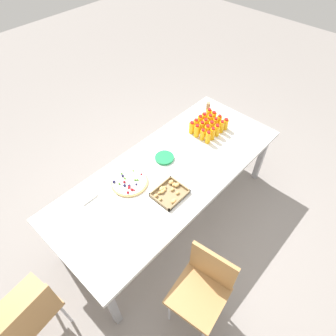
% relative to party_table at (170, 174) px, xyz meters
% --- Properties ---
extents(ground_plane, '(12.00, 12.00, 0.00)m').
position_rel_party_table_xyz_m(ground_plane, '(0.00, 0.00, -0.67)').
color(ground_plane, gray).
extents(party_table, '(2.40, 0.99, 0.72)m').
position_rel_party_table_xyz_m(party_table, '(0.00, 0.00, 0.00)').
color(party_table, silver).
rests_on(party_table, ground_plane).
extents(chair_far_right, '(0.45, 0.45, 0.83)m').
position_rel_party_table_xyz_m(chair_far_right, '(0.56, 0.87, -0.17)').
color(chair_far_right, '#B7844C').
rests_on(chair_far_right, ground_plane).
extents(chair_end, '(0.45, 0.45, 0.83)m').
position_rel_party_table_xyz_m(chair_end, '(1.58, 0.06, -0.17)').
color(chair_end, '#B7844C').
rests_on(chair_end, ground_plane).
extents(juice_bottle_0, '(0.06, 0.06, 0.14)m').
position_rel_party_table_xyz_m(juice_bottle_0, '(-0.85, -0.20, 0.12)').
color(juice_bottle_0, '#F9AE14').
rests_on(juice_bottle_0, party_table).
extents(juice_bottle_1, '(0.06, 0.06, 0.13)m').
position_rel_party_table_xyz_m(juice_bottle_1, '(-0.77, -0.21, 0.11)').
color(juice_bottle_1, '#FAAB14').
rests_on(juice_bottle_1, party_table).
extents(juice_bottle_2, '(0.06, 0.06, 0.14)m').
position_rel_party_table_xyz_m(juice_bottle_2, '(-0.71, -0.21, 0.12)').
color(juice_bottle_2, '#FAAE14').
rests_on(juice_bottle_2, party_table).
extents(juice_bottle_3, '(0.06, 0.06, 0.13)m').
position_rel_party_table_xyz_m(juice_bottle_3, '(-0.63, -0.20, 0.12)').
color(juice_bottle_3, '#FAAE14').
rests_on(juice_bottle_3, party_table).
extents(juice_bottle_4, '(0.06, 0.06, 0.14)m').
position_rel_party_table_xyz_m(juice_bottle_4, '(-0.56, -0.20, 0.12)').
color(juice_bottle_4, '#F9AD14').
rests_on(juice_bottle_4, party_table).
extents(juice_bottle_5, '(0.06, 0.06, 0.15)m').
position_rel_party_table_xyz_m(juice_bottle_5, '(-0.85, -0.13, 0.12)').
color(juice_bottle_5, '#F9AF14').
rests_on(juice_bottle_5, party_table).
extents(juice_bottle_6, '(0.06, 0.06, 0.15)m').
position_rel_party_table_xyz_m(juice_bottle_6, '(-0.78, -0.13, 0.12)').
color(juice_bottle_6, '#FAAB14').
rests_on(juice_bottle_6, party_table).
extents(juice_bottle_7, '(0.06, 0.06, 0.14)m').
position_rel_party_table_xyz_m(juice_bottle_7, '(-0.70, -0.13, 0.12)').
color(juice_bottle_7, '#FAAD14').
rests_on(juice_bottle_7, party_table).
extents(juice_bottle_8, '(0.06, 0.06, 0.14)m').
position_rel_party_table_xyz_m(juice_bottle_8, '(-0.63, -0.12, 0.12)').
color(juice_bottle_8, '#FAAD14').
rests_on(juice_bottle_8, party_table).
extents(juice_bottle_9, '(0.06, 0.06, 0.15)m').
position_rel_party_table_xyz_m(juice_bottle_9, '(-0.55, -0.13, 0.12)').
color(juice_bottle_9, '#FAAD14').
rests_on(juice_bottle_9, party_table).
extents(juice_bottle_10, '(0.05, 0.05, 0.14)m').
position_rel_party_table_xyz_m(juice_bottle_10, '(-0.85, -0.06, 0.12)').
color(juice_bottle_10, '#FAAE14').
rests_on(juice_bottle_10, party_table).
extents(juice_bottle_11, '(0.05, 0.05, 0.14)m').
position_rel_party_table_xyz_m(juice_bottle_11, '(-0.78, -0.06, 0.12)').
color(juice_bottle_11, '#FAAD14').
rests_on(juice_bottle_11, party_table).
extents(juice_bottle_12, '(0.06, 0.06, 0.15)m').
position_rel_party_table_xyz_m(juice_bottle_12, '(-0.70, -0.05, 0.12)').
color(juice_bottle_12, '#FAAB14').
rests_on(juice_bottle_12, party_table).
extents(juice_bottle_13, '(0.06, 0.06, 0.14)m').
position_rel_party_table_xyz_m(juice_bottle_13, '(-0.63, -0.05, 0.12)').
color(juice_bottle_13, '#F9AF14').
rests_on(juice_bottle_13, party_table).
extents(juice_bottle_14, '(0.05, 0.05, 0.13)m').
position_rel_party_table_xyz_m(juice_bottle_14, '(-0.55, -0.05, 0.11)').
color(juice_bottle_14, '#F9AD14').
rests_on(juice_bottle_14, party_table).
extents(juice_bottle_15, '(0.06, 0.06, 0.13)m').
position_rel_party_table_xyz_m(juice_bottle_15, '(-0.85, 0.02, 0.12)').
color(juice_bottle_15, '#F9AC14').
rests_on(juice_bottle_15, party_table).
extents(juice_bottle_16, '(0.05, 0.05, 0.15)m').
position_rel_party_table_xyz_m(juice_bottle_16, '(-0.78, 0.02, 0.12)').
color(juice_bottle_16, '#F9AB14').
rests_on(juice_bottle_16, party_table).
extents(juice_bottle_17, '(0.06, 0.06, 0.14)m').
position_rel_party_table_xyz_m(juice_bottle_17, '(-0.70, 0.02, 0.12)').
color(juice_bottle_17, '#F9AE14').
rests_on(juice_bottle_17, party_table).
extents(juice_bottle_18, '(0.05, 0.05, 0.15)m').
position_rel_party_table_xyz_m(juice_bottle_18, '(-0.62, 0.02, 0.12)').
color(juice_bottle_18, '#FAAC14').
rests_on(juice_bottle_18, party_table).
extents(juice_bottle_19, '(0.05, 0.05, 0.14)m').
position_rel_party_table_xyz_m(juice_bottle_19, '(-0.55, 0.02, 0.12)').
color(juice_bottle_19, '#FAAC14').
rests_on(juice_bottle_19, party_table).
extents(fruit_pizza, '(0.34, 0.34, 0.05)m').
position_rel_party_table_xyz_m(fruit_pizza, '(0.37, -0.17, 0.07)').
color(fruit_pizza, tan).
rests_on(fruit_pizza, party_table).
extents(snack_tray, '(0.28, 0.24, 0.04)m').
position_rel_party_table_xyz_m(snack_tray, '(0.21, 0.18, 0.07)').
color(snack_tray, olive).
rests_on(snack_tray, party_table).
extents(plate_stack, '(0.19, 0.19, 0.02)m').
position_rel_party_table_xyz_m(plate_stack, '(-0.08, -0.14, 0.07)').
color(plate_stack, '#1E8C4C').
rests_on(plate_stack, party_table).
extents(napkin_stack, '(0.15, 0.15, 0.02)m').
position_rel_party_table_xyz_m(napkin_stack, '(0.72, -0.34, 0.06)').
color(napkin_stack, white).
rests_on(napkin_stack, party_table).
extents(cardboard_tube, '(0.04, 0.04, 0.15)m').
position_rel_party_table_xyz_m(cardboard_tube, '(-0.93, -0.28, 0.13)').
color(cardboard_tube, '#9E7A56').
rests_on(cardboard_tube, party_table).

